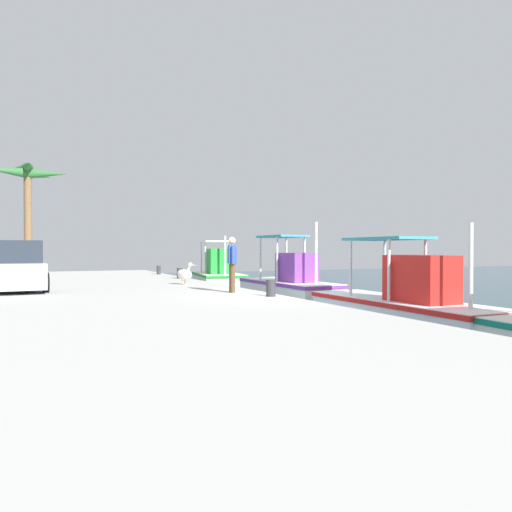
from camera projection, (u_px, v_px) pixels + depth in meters
name	position (u px, v px, depth m)	size (l,w,h in m)	color
quay_pier	(96.00, 317.00, 12.28)	(36.00, 10.00, 0.80)	#B2B2AD
fishing_boat_nearest	(219.00, 277.00, 24.92)	(4.82, 2.72, 2.74)	silver
fishing_boat_second	(289.00, 287.00, 18.50)	(5.36, 1.75, 3.04)	white
fishing_boat_third	(403.00, 305.00, 12.95)	(6.26, 1.84, 2.70)	white
pelican	(185.00, 274.00, 18.03)	(0.92, 0.67, 0.82)	tan
fisherman_standing	(232.00, 262.00, 14.78)	(0.57, 0.33, 1.67)	#4C3823
parked_car	(14.00, 268.00, 15.44)	(4.16, 2.00, 1.57)	black
mooring_bollard_nearest	(159.00, 270.00, 25.40)	(0.21, 0.21, 0.45)	#333338
mooring_bollard_second	(180.00, 273.00, 21.81)	(0.25, 0.25, 0.46)	#333338
mooring_bollard_third	(271.00, 288.00, 13.53)	(0.27, 0.27, 0.46)	#333338
palm_tree	(28.00, 185.00, 20.65)	(2.64, 3.23, 4.96)	brown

